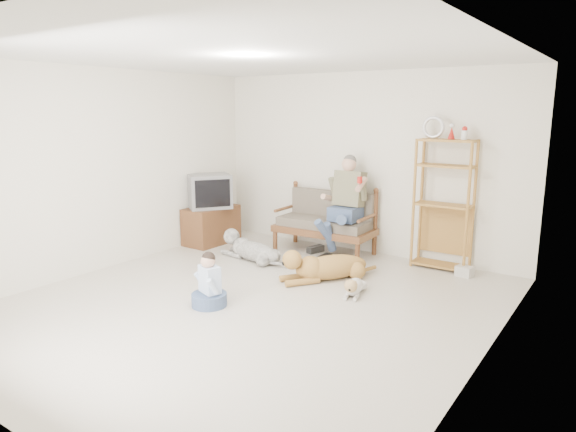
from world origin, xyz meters
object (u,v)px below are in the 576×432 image
Objects in this scene: tv_stand at (211,225)px; golden_retriever at (323,267)px; loveseat at (327,221)px; etagere at (443,203)px.

golden_retriever is (2.48, -0.57, -0.12)m from tv_stand.
golden_retriever is (0.66, -1.20, -0.31)m from loveseat.
loveseat is 1.40m from golden_retriever.
etagere reaches higher than golden_retriever.
etagere reaches higher than loveseat.
loveseat reaches higher than tv_stand.
golden_retriever is at bearing -128.07° from etagere.
tv_stand is 0.73× the size of golden_retriever.
loveseat is 1.67× the size of tv_stand.
tv_stand is at bearing -167.54° from etagere.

